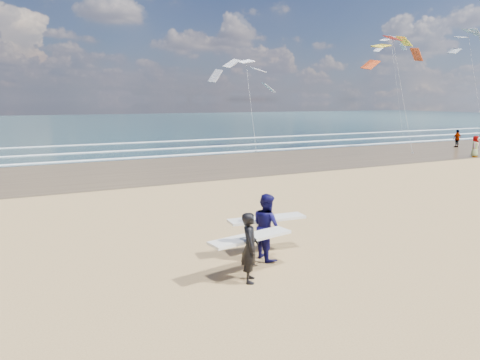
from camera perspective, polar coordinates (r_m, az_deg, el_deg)
wet_sand_strip at (r=36.28m, az=16.47°, el=3.51°), size 220.00×12.00×0.01m
ocean at (r=84.35m, az=-9.01°, el=7.66°), size 220.00×100.00×0.02m
foam_breakers at (r=44.24m, az=7.70°, el=5.13°), size 220.00×11.70×0.05m
surfer_near at (r=10.21m, az=1.34°, el=-8.75°), size 2.26×1.16×1.69m
surfer_far at (r=11.61m, az=3.59°, el=-6.12°), size 2.23×1.14×1.80m
beachgoer_0 at (r=36.66m, az=28.86°, el=3.94°), size 0.91×0.76×1.59m
beachgoer_1 at (r=43.40m, az=26.98°, el=4.95°), size 0.95×0.44×1.59m
kite_0 at (r=39.13m, az=20.46°, el=12.74°), size 6.36×4.80×10.67m
kite_1 at (r=37.80m, az=1.23°, el=11.92°), size 6.35×4.80×8.82m
kite_2 at (r=56.70m, az=28.71°, el=12.53°), size 6.02×4.76×13.25m
kite_5 at (r=56.11m, az=20.07°, el=12.52°), size 4.81×4.63×12.81m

